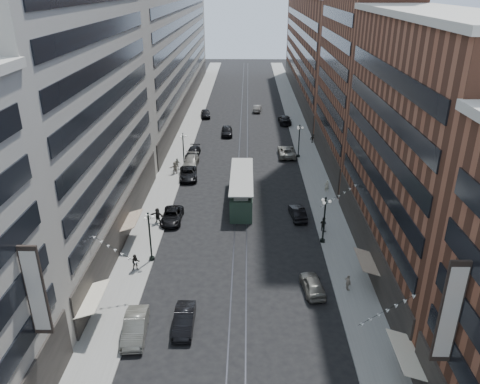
# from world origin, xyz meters

# --- Properties ---
(ground) EXTENTS (220.00, 220.00, 0.00)m
(ground) POSITION_xyz_m (0.00, 60.00, 0.00)
(ground) COLOR black
(ground) RESTS_ON ground
(sidewalk_west) EXTENTS (4.00, 180.00, 0.15)m
(sidewalk_west) POSITION_xyz_m (-11.00, 70.00, 0.07)
(sidewalk_west) COLOR gray
(sidewalk_west) RESTS_ON ground
(sidewalk_east) EXTENTS (4.00, 180.00, 0.15)m
(sidewalk_east) POSITION_xyz_m (11.00, 70.00, 0.07)
(sidewalk_east) COLOR gray
(sidewalk_east) RESTS_ON ground
(rail_west) EXTENTS (0.12, 180.00, 0.02)m
(rail_west) POSITION_xyz_m (-0.70, 70.00, 0.01)
(rail_west) COLOR #2D2D33
(rail_west) RESTS_ON ground
(rail_east) EXTENTS (0.12, 180.00, 0.02)m
(rail_east) POSITION_xyz_m (0.70, 70.00, 0.01)
(rail_east) COLOR #2D2D33
(rail_east) RESTS_ON ground
(building_west_mid) EXTENTS (8.00, 36.00, 28.00)m
(building_west_mid) POSITION_xyz_m (-17.00, 33.00, 14.00)
(building_west_mid) COLOR gray
(building_west_mid) RESTS_ON ground
(building_west_far) EXTENTS (8.00, 90.00, 26.00)m
(building_west_far) POSITION_xyz_m (-17.00, 96.00, 13.00)
(building_west_far) COLOR gray
(building_west_far) RESTS_ON ground
(building_east_mid) EXTENTS (8.00, 30.00, 24.00)m
(building_east_mid) POSITION_xyz_m (17.00, 28.00, 12.00)
(building_east_mid) COLOR brown
(building_east_mid) RESTS_ON ground
(building_east_tower) EXTENTS (8.00, 26.00, 42.00)m
(building_east_tower) POSITION_xyz_m (17.00, 56.00, 21.00)
(building_east_tower) COLOR brown
(building_east_tower) RESTS_ON ground
(building_east_far) EXTENTS (8.00, 72.00, 24.00)m
(building_east_far) POSITION_xyz_m (17.00, 105.00, 12.00)
(building_east_far) COLOR brown
(building_east_far) RESTS_ON ground
(lamppost_sw_far) EXTENTS (1.03, 1.14, 5.52)m
(lamppost_sw_far) POSITION_xyz_m (-9.20, 28.00, 3.10)
(lamppost_sw_far) COLOR black
(lamppost_sw_far) RESTS_ON sidewalk_west
(lamppost_sw_mid) EXTENTS (1.03, 1.14, 5.52)m
(lamppost_sw_mid) POSITION_xyz_m (-9.20, 55.00, 3.10)
(lamppost_sw_mid) COLOR black
(lamppost_sw_mid) RESTS_ON sidewalk_west
(lamppost_se_far) EXTENTS (1.03, 1.14, 5.52)m
(lamppost_se_far) POSITION_xyz_m (9.20, 32.00, 3.10)
(lamppost_se_far) COLOR black
(lamppost_se_far) RESTS_ON sidewalk_east
(lamppost_se_mid) EXTENTS (1.03, 1.14, 5.52)m
(lamppost_se_mid) POSITION_xyz_m (9.20, 60.00, 3.10)
(lamppost_se_mid) COLOR black
(lamppost_se_mid) RESTS_ON sidewalk_east
(streetcar) EXTENTS (2.95, 13.33, 3.69)m
(streetcar) POSITION_xyz_m (0.00, 42.86, 1.70)
(streetcar) COLOR #253B2D
(streetcar) RESTS_ON ground
(car_1) EXTENTS (2.17, 5.18, 1.66)m
(car_1) POSITION_xyz_m (-8.40, 16.68, 0.83)
(car_1) COLOR #626157
(car_1) RESTS_ON ground
(car_2) EXTENTS (2.40, 5.17, 1.43)m
(car_2) POSITION_xyz_m (-8.40, 36.93, 0.72)
(car_2) COLOR black
(car_2) RESTS_ON ground
(car_4) EXTENTS (2.30, 4.61, 1.51)m
(car_4) POSITION_xyz_m (6.94, 22.97, 0.75)
(car_4) COLOR slate
(car_4) RESTS_ON ground
(car_5) EXTENTS (1.71, 4.70, 1.54)m
(car_5) POSITION_xyz_m (-4.50, 17.70, 0.77)
(car_5) COLOR black
(car_5) RESTS_ON ground
(pedestrian_2) EXTENTS (0.94, 0.68, 1.75)m
(pedestrian_2) POSITION_xyz_m (-10.41, 26.07, 1.02)
(pedestrian_2) COLOR black
(pedestrian_2) RESTS_ON sidewalk_west
(pedestrian_4) EXTENTS (0.77, 1.04, 1.62)m
(pedestrian_4) POSITION_xyz_m (10.26, 23.06, 0.96)
(pedestrian_4) COLOR #B2A593
(pedestrian_4) RESTS_ON sidewalk_east
(car_7) EXTENTS (3.17, 5.77, 1.53)m
(car_7) POSITION_xyz_m (-8.02, 50.58, 0.77)
(car_7) COLOR black
(car_7) RESTS_ON ground
(car_8) EXTENTS (2.37, 5.40, 1.54)m
(car_8) POSITION_xyz_m (-8.21, 55.83, 0.77)
(car_8) COLOR slate
(car_8) RESTS_ON ground
(car_9) EXTENTS (2.52, 5.02, 1.64)m
(car_9) POSITION_xyz_m (-8.40, 85.32, 0.82)
(car_9) COLOR black
(car_9) RESTS_ON ground
(car_10) EXTENTS (2.07, 4.62, 1.47)m
(car_10) POSITION_xyz_m (6.98, 38.03, 0.74)
(car_10) COLOR black
(car_10) RESTS_ON ground
(car_11) EXTENTS (2.80, 6.00, 1.66)m
(car_11) POSITION_xyz_m (7.31, 60.75, 0.83)
(car_11) COLOR gray
(car_11) RESTS_ON ground
(car_12) EXTENTS (2.62, 5.94, 1.70)m
(car_12) POSITION_xyz_m (8.40, 80.60, 0.85)
(car_12) COLOR black
(car_12) RESTS_ON ground
(car_13) EXTENTS (2.27, 5.15, 1.72)m
(car_13) POSITION_xyz_m (-3.21, 72.25, 0.86)
(car_13) COLOR black
(car_13) RESTS_ON ground
(car_14) EXTENTS (2.06, 4.75, 1.52)m
(car_14) POSITION_xyz_m (2.91, 90.33, 0.76)
(car_14) COLOR #646059
(car_14) RESTS_ON ground
(pedestrian_5) EXTENTS (1.86, 1.10, 1.93)m
(pedestrian_5) POSITION_xyz_m (-10.02, 36.22, 1.12)
(pedestrian_5) COLOR black
(pedestrian_5) RESTS_ON sidewalk_west
(pedestrian_6) EXTENTS (1.14, 0.67, 1.82)m
(pedestrian_6) POSITION_xyz_m (-10.10, 53.84, 1.06)
(pedestrian_6) COLOR #9C9681
(pedestrian_6) RESTS_ON sidewalk_west
(pedestrian_7) EXTENTS (0.93, 0.92, 1.74)m
(pedestrian_7) POSITION_xyz_m (9.63, 34.59, 1.02)
(pedestrian_7) COLOR black
(pedestrian_7) RESTS_ON sidewalk_east
(pedestrian_8) EXTENTS (0.69, 0.51, 1.70)m
(pedestrian_8) POSITION_xyz_m (11.74, 45.78, 1.00)
(pedestrian_8) COLOR beige
(pedestrian_8) RESTS_ON sidewalk_east
(pedestrian_9) EXTENTS (1.13, 0.76, 1.62)m
(pedestrian_9) POSITION_xyz_m (12.50, 67.54, 0.96)
(pedestrian_9) COLOR black
(pedestrian_9) RESTS_ON sidewalk_east
(car_extra_0) EXTENTS (2.41, 5.09, 1.43)m
(car_extra_0) POSITION_xyz_m (-8.40, 60.39, 0.72)
(car_extra_0) COLOR black
(car_extra_0) RESTS_ON ground
(pedestrian_extra_0) EXTENTS (1.75, 1.30, 1.87)m
(pedestrian_extra_0) POSITION_xyz_m (-10.26, 52.25, 1.09)
(pedestrian_extra_0) COLOR gray
(pedestrian_extra_0) RESTS_ON sidewalk_west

